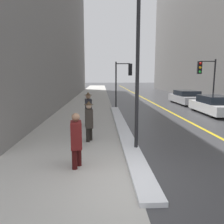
{
  "coord_description": "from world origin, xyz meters",
  "views": [
    {
      "loc": [
        -0.81,
        -4.71,
        2.48
      ],
      "look_at": [
        -0.4,
        4.0,
        1.05
      ],
      "focal_mm": 35.0,
      "sensor_mm": 36.0,
      "label": 1
    }
  ],
  "objects_px": {
    "pedestrian_with_shoulder_bag": "(89,120)",
    "pedestrian_nearside": "(76,138)",
    "pedestrian_in_fedora": "(88,108)",
    "lamp_post": "(138,49)",
    "parked_car_silver": "(186,97)",
    "traffic_light_far": "(205,74)",
    "traffic_light_near": "(125,75)",
    "parked_car_white": "(214,105)"
  },
  "relations": [
    {
      "from": "pedestrian_with_shoulder_bag",
      "to": "pedestrian_nearside",
      "type": "bearing_deg",
      "value": -11.69
    },
    {
      "from": "pedestrian_nearside",
      "to": "pedestrian_in_fedora",
      "type": "height_order",
      "value": "pedestrian_in_fedora"
    },
    {
      "from": "lamp_post",
      "to": "pedestrian_in_fedora",
      "type": "xyz_separation_m",
      "value": [
        -1.81,
        3.54,
        -2.37
      ]
    },
    {
      "from": "traffic_light_far",
      "to": "pedestrian_nearside",
      "type": "height_order",
      "value": "traffic_light_far"
    },
    {
      "from": "traffic_light_far",
      "to": "traffic_light_near",
      "type": "bearing_deg",
      "value": -8.29
    },
    {
      "from": "traffic_light_far",
      "to": "pedestrian_nearside",
      "type": "xyz_separation_m",
      "value": [
        -8.22,
        -10.05,
        -1.82
      ]
    },
    {
      "from": "pedestrian_in_fedora",
      "to": "parked_car_silver",
      "type": "xyz_separation_m",
      "value": [
        8.27,
        8.71,
        -0.36
      ]
    },
    {
      "from": "pedestrian_with_shoulder_bag",
      "to": "parked_car_white",
      "type": "xyz_separation_m",
      "value": [
        7.91,
        5.78,
        -0.27
      ]
    },
    {
      "from": "pedestrian_nearside",
      "to": "parked_car_silver",
      "type": "bearing_deg",
      "value": 141.53
    },
    {
      "from": "traffic_light_far",
      "to": "parked_car_silver",
      "type": "height_order",
      "value": "traffic_light_far"
    },
    {
      "from": "traffic_light_near",
      "to": "pedestrian_in_fedora",
      "type": "xyz_separation_m",
      "value": [
        -2.47,
        -6.51,
        -1.65
      ]
    },
    {
      "from": "traffic_light_far",
      "to": "pedestrian_nearside",
      "type": "relative_size",
      "value": 2.42
    },
    {
      "from": "parked_car_silver",
      "to": "traffic_light_near",
      "type": "bearing_deg",
      "value": 110.15
    },
    {
      "from": "lamp_post",
      "to": "parked_car_silver",
      "type": "xyz_separation_m",
      "value": [
        6.47,
        12.25,
        -2.73
      ]
    },
    {
      "from": "traffic_light_far",
      "to": "parked_car_white",
      "type": "height_order",
      "value": "traffic_light_far"
    },
    {
      "from": "traffic_light_near",
      "to": "parked_car_silver",
      "type": "bearing_deg",
      "value": 27.78
    },
    {
      "from": "lamp_post",
      "to": "traffic_light_near",
      "type": "bearing_deg",
      "value": 86.22
    },
    {
      "from": "lamp_post",
      "to": "parked_car_white",
      "type": "bearing_deg",
      "value": 47.77
    },
    {
      "from": "parked_car_white",
      "to": "parked_car_silver",
      "type": "distance_m",
      "value": 5.35
    },
    {
      "from": "traffic_light_far",
      "to": "pedestrian_in_fedora",
      "type": "relative_size",
      "value": 2.14
    },
    {
      "from": "traffic_light_near",
      "to": "pedestrian_with_shoulder_bag",
      "type": "relative_size",
      "value": 2.29
    },
    {
      "from": "parked_car_silver",
      "to": "pedestrian_in_fedora",
      "type": "bearing_deg",
      "value": 135.84
    },
    {
      "from": "traffic_light_near",
      "to": "pedestrian_nearside",
      "type": "xyz_separation_m",
      "value": [
        -2.51,
        -11.4,
        -1.74
      ]
    },
    {
      "from": "lamp_post",
      "to": "traffic_light_far",
      "type": "distance_m",
      "value": 10.8
    },
    {
      "from": "traffic_light_far",
      "to": "pedestrian_with_shoulder_bag",
      "type": "height_order",
      "value": "traffic_light_far"
    },
    {
      "from": "traffic_light_near",
      "to": "pedestrian_in_fedora",
      "type": "relative_size",
      "value": 2.08
    },
    {
      "from": "pedestrian_in_fedora",
      "to": "parked_car_silver",
      "type": "relative_size",
      "value": 0.4
    },
    {
      "from": "traffic_light_far",
      "to": "parked_car_silver",
      "type": "relative_size",
      "value": 0.86
    },
    {
      "from": "traffic_light_near",
      "to": "pedestrian_in_fedora",
      "type": "height_order",
      "value": "traffic_light_near"
    },
    {
      "from": "traffic_light_near",
      "to": "parked_car_white",
      "type": "relative_size",
      "value": 0.84
    },
    {
      "from": "lamp_post",
      "to": "parked_car_silver",
      "type": "distance_m",
      "value": 14.12
    },
    {
      "from": "pedestrian_in_fedora",
      "to": "parked_car_silver",
      "type": "distance_m",
      "value": 12.02
    },
    {
      "from": "pedestrian_nearside",
      "to": "parked_car_white",
      "type": "height_order",
      "value": "pedestrian_nearside"
    },
    {
      "from": "traffic_light_far",
      "to": "pedestrian_in_fedora",
      "type": "height_order",
      "value": "traffic_light_far"
    },
    {
      "from": "traffic_light_near",
      "to": "pedestrian_with_shoulder_bag",
      "type": "xyz_separation_m",
      "value": [
        -2.31,
        -8.93,
        -1.74
      ]
    },
    {
      "from": "parked_car_white",
      "to": "parked_car_silver",
      "type": "height_order",
      "value": "same"
    },
    {
      "from": "pedestrian_in_fedora",
      "to": "pedestrian_with_shoulder_bag",
      "type": "bearing_deg",
      "value": -3.19
    },
    {
      "from": "traffic_light_far",
      "to": "pedestrian_nearside",
      "type": "bearing_deg",
      "value": 55.74
    },
    {
      "from": "pedestrian_nearside",
      "to": "parked_car_white",
      "type": "distance_m",
      "value": 11.57
    },
    {
      "from": "pedestrian_in_fedora",
      "to": "parked_car_white",
      "type": "height_order",
      "value": "pedestrian_in_fedora"
    },
    {
      "from": "parked_car_white",
      "to": "pedestrian_in_fedora",
      "type": "bearing_deg",
      "value": 113.65
    },
    {
      "from": "traffic_light_far",
      "to": "parked_car_silver",
      "type": "xyz_separation_m",
      "value": [
        0.09,
        3.56,
        -2.08
      ]
    }
  ]
}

